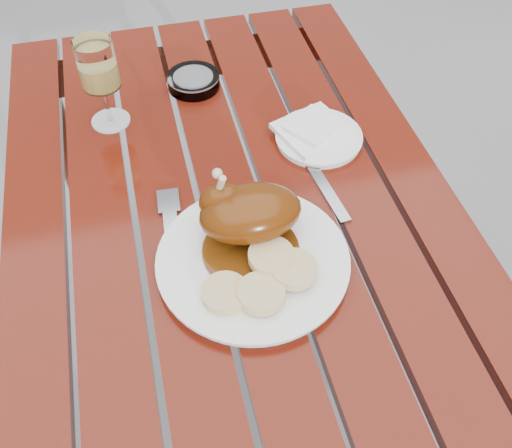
{
  "coord_description": "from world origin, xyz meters",
  "views": [
    {
      "loc": [
        -0.12,
        -0.71,
        1.5
      ],
      "look_at": [
        0.02,
        -0.11,
        0.78
      ],
      "focal_mm": 40.0,
      "sensor_mm": 36.0,
      "label": 1
    }
  ],
  "objects_px": {
    "ashtray": "(194,81)",
    "side_plate": "(319,138)",
    "table": "(235,303)",
    "wine_glass": "(102,84)",
    "dinner_plate": "(253,261)"
  },
  "relations": [
    {
      "from": "ashtray",
      "to": "side_plate",
      "type": "bearing_deg",
      "value": -48.16
    },
    {
      "from": "table",
      "to": "wine_glass",
      "type": "distance_m",
      "value": 0.57
    },
    {
      "from": "side_plate",
      "to": "wine_glass",
      "type": "bearing_deg",
      "value": 158.29
    },
    {
      "from": "table",
      "to": "ashtray",
      "type": "bearing_deg",
      "value": 91.2
    },
    {
      "from": "dinner_plate",
      "to": "ashtray",
      "type": "distance_m",
      "value": 0.5
    },
    {
      "from": "table",
      "to": "ashtray",
      "type": "distance_m",
      "value": 0.51
    },
    {
      "from": "dinner_plate",
      "to": "side_plate",
      "type": "relative_size",
      "value": 1.82
    },
    {
      "from": "wine_glass",
      "to": "side_plate",
      "type": "distance_m",
      "value": 0.44
    },
    {
      "from": "table",
      "to": "dinner_plate",
      "type": "distance_m",
      "value": 0.42
    },
    {
      "from": "ashtray",
      "to": "dinner_plate",
      "type": "bearing_deg",
      "value": -88.79
    },
    {
      "from": "table",
      "to": "dinner_plate",
      "type": "xyz_separation_m",
      "value": [
        0.0,
        -0.17,
        0.39
      ]
    },
    {
      "from": "table",
      "to": "side_plate",
      "type": "distance_m",
      "value": 0.44
    },
    {
      "from": "table",
      "to": "ashtray",
      "type": "height_order",
      "value": "ashtray"
    },
    {
      "from": "dinner_plate",
      "to": "table",
      "type": "bearing_deg",
      "value": 91.23
    },
    {
      "from": "table",
      "to": "side_plate",
      "type": "bearing_deg",
      "value": 25.31
    }
  ]
}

